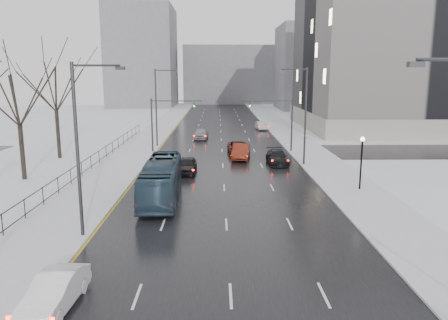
{
  "coord_description": "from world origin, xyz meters",
  "views": [
    {
      "loc": [
        -0.54,
        -4.16,
        9.35
      ],
      "look_at": [
        -0.03,
        30.47,
        2.5
      ],
      "focal_mm": 35.0,
      "sensor_mm": 36.0,
      "label": 1
    }
  ],
  "objects_px": {
    "tree_park_e": "(60,159)",
    "streetlight_l_far": "(158,104)",
    "sedan_left_near": "(54,292)",
    "bus": "(161,180)",
    "sedan_center_near": "(187,165)",
    "tree_park_d": "(25,180)",
    "streetlight_r_mid": "(303,111)",
    "mast_signal_left": "(161,119)",
    "no_uturn_sign": "(305,138)",
    "sedan_right_far": "(277,157)",
    "sedan_center_far": "(201,134)",
    "sedan_right_distant": "(261,126)",
    "sedan_right_cross": "(238,148)",
    "mast_signal_right": "(283,118)",
    "lamppost_r_mid": "(362,155)",
    "streetlight_l_near": "(81,142)",
    "sedan_right_near": "(241,152)"
  },
  "relations": [
    {
      "from": "tree_park_d",
      "to": "mast_signal_right",
      "type": "relative_size",
      "value": 1.92
    },
    {
      "from": "sedan_center_near",
      "to": "sedan_left_near",
      "type": "bearing_deg",
      "value": -96.77
    },
    {
      "from": "streetlight_r_mid",
      "to": "sedan_right_cross",
      "type": "relative_size",
      "value": 1.93
    },
    {
      "from": "bus",
      "to": "sedan_center_near",
      "type": "height_order",
      "value": "bus"
    },
    {
      "from": "mast_signal_left",
      "to": "sedan_right_near",
      "type": "bearing_deg",
      "value": -25.31
    },
    {
      "from": "streetlight_r_mid",
      "to": "sedan_center_far",
      "type": "bearing_deg",
      "value": 120.54
    },
    {
      "from": "mast_signal_left",
      "to": "sedan_right_distant",
      "type": "height_order",
      "value": "mast_signal_left"
    },
    {
      "from": "mast_signal_right",
      "to": "sedan_right_cross",
      "type": "height_order",
      "value": "mast_signal_right"
    },
    {
      "from": "streetlight_l_far",
      "to": "sedan_center_far",
      "type": "bearing_deg",
      "value": 52.39
    },
    {
      "from": "streetlight_r_mid",
      "to": "streetlight_l_far",
      "type": "height_order",
      "value": "same"
    },
    {
      "from": "streetlight_l_far",
      "to": "sedan_left_near",
      "type": "distance_m",
      "value": 40.24
    },
    {
      "from": "mast_signal_right",
      "to": "tree_park_d",
      "type": "bearing_deg",
      "value": -150.88
    },
    {
      "from": "no_uturn_sign",
      "to": "bus",
      "type": "bearing_deg",
      "value": -130.99
    },
    {
      "from": "no_uturn_sign",
      "to": "streetlight_l_far",
      "type": "bearing_deg",
      "value": 155.27
    },
    {
      "from": "mast_signal_right",
      "to": "sedan_center_near",
      "type": "relative_size",
      "value": 1.46
    },
    {
      "from": "sedan_right_cross",
      "to": "sedan_center_far",
      "type": "distance_m",
      "value": 12.94
    },
    {
      "from": "mast_signal_left",
      "to": "no_uturn_sign",
      "type": "distance_m",
      "value": 17.1
    },
    {
      "from": "no_uturn_sign",
      "to": "bus",
      "type": "distance_m",
      "value": 21.36
    },
    {
      "from": "sedan_right_near",
      "to": "sedan_right_distant",
      "type": "bearing_deg",
      "value": 87.43
    },
    {
      "from": "sedan_right_distant",
      "to": "sedan_center_far",
      "type": "bearing_deg",
      "value": -138.89
    },
    {
      "from": "no_uturn_sign",
      "to": "lamppost_r_mid",
      "type": "bearing_deg",
      "value": -82.67
    },
    {
      "from": "tree_park_d",
      "to": "streetlight_r_mid",
      "type": "xyz_separation_m",
      "value": [
        25.97,
        6.0,
        5.62
      ]
    },
    {
      "from": "tree_park_d",
      "to": "sedan_left_near",
      "type": "xyz_separation_m",
      "value": [
        10.69,
        -21.93,
        0.75
      ]
    },
    {
      "from": "streetlight_l_far",
      "to": "mast_signal_right",
      "type": "height_order",
      "value": "streetlight_l_far"
    },
    {
      "from": "mast_signal_left",
      "to": "streetlight_l_near",
      "type": "bearing_deg",
      "value": -91.72
    },
    {
      "from": "streetlight_l_near",
      "to": "sedan_center_far",
      "type": "height_order",
      "value": "streetlight_l_near"
    },
    {
      "from": "mast_signal_left",
      "to": "sedan_right_cross",
      "type": "bearing_deg",
      "value": -7.31
    },
    {
      "from": "tree_park_e",
      "to": "sedan_center_far",
      "type": "height_order",
      "value": "tree_park_e"
    },
    {
      "from": "no_uturn_sign",
      "to": "sedan_left_near",
      "type": "relative_size",
      "value": 0.63
    },
    {
      "from": "sedan_center_far",
      "to": "sedan_right_cross",
      "type": "bearing_deg",
      "value": -64.6
    },
    {
      "from": "sedan_left_near",
      "to": "bus",
      "type": "bearing_deg",
      "value": 85.71
    },
    {
      "from": "streetlight_r_mid",
      "to": "streetlight_l_far",
      "type": "distance_m",
      "value": 20.27
    },
    {
      "from": "tree_park_e",
      "to": "sedan_center_near",
      "type": "relative_size",
      "value": 3.04
    },
    {
      "from": "sedan_right_far",
      "to": "sedan_center_far",
      "type": "bearing_deg",
      "value": 114.59
    },
    {
      "from": "streetlight_l_far",
      "to": "sedan_left_near",
      "type": "xyz_separation_m",
      "value": [
        1.06,
        -39.93,
        -4.87
      ]
    },
    {
      "from": "streetlight_l_far",
      "to": "sedan_right_near",
      "type": "relative_size",
      "value": 2.0
    },
    {
      "from": "tree_park_e",
      "to": "bus",
      "type": "height_order",
      "value": "tree_park_e"
    },
    {
      "from": "mast_signal_right",
      "to": "sedan_right_far",
      "type": "height_order",
      "value": "mast_signal_right"
    },
    {
      "from": "streetlight_l_near",
      "to": "sedan_left_near",
      "type": "bearing_deg",
      "value": -82.4
    },
    {
      "from": "sedan_right_near",
      "to": "streetlight_l_near",
      "type": "bearing_deg",
      "value": -105.46
    },
    {
      "from": "streetlight_r_mid",
      "to": "sedan_right_cross",
      "type": "bearing_deg",
      "value": 132.47
    },
    {
      "from": "streetlight_r_mid",
      "to": "sedan_left_near",
      "type": "height_order",
      "value": "streetlight_r_mid"
    },
    {
      "from": "tree_park_d",
      "to": "streetlight_r_mid",
      "type": "relative_size",
      "value": 1.25
    },
    {
      "from": "tree_park_e",
      "to": "streetlight_l_far",
      "type": "relative_size",
      "value": 1.35
    },
    {
      "from": "sedan_left_near",
      "to": "sedan_center_far",
      "type": "xyz_separation_m",
      "value": [
        4.18,
        46.74,
        0.08
      ]
    },
    {
      "from": "streetlight_l_near",
      "to": "mast_signal_right",
      "type": "bearing_deg",
      "value": 61.04
    },
    {
      "from": "mast_signal_right",
      "to": "sedan_right_far",
      "type": "bearing_deg",
      "value": -102.43
    },
    {
      "from": "streetlight_r_mid",
      "to": "mast_signal_right",
      "type": "relative_size",
      "value": 1.54
    },
    {
      "from": "sedan_right_far",
      "to": "bus",
      "type": "bearing_deg",
      "value": -130.32
    },
    {
      "from": "streetlight_l_near",
      "to": "sedan_right_distant",
      "type": "distance_m",
      "value": 51.77
    }
  ]
}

